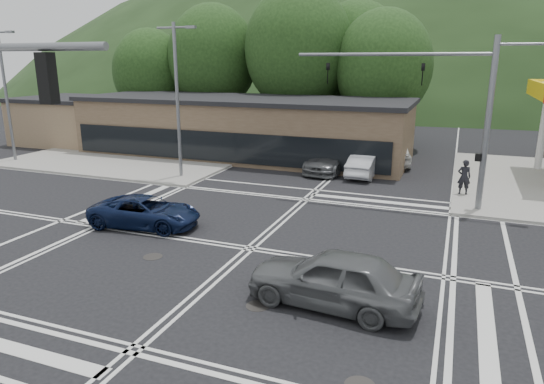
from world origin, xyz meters
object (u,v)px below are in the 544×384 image
(car_blue_west, at_px, (145,212))
(car_queue_a, at_px, (365,165))
(car_queue_b, at_px, (395,152))
(car_northbound, at_px, (331,159))
(pedestrian, at_px, (464,177))
(car_grey_center, at_px, (334,278))

(car_blue_west, relative_size, car_queue_a, 1.10)
(car_queue_b, bearing_deg, car_northbound, 35.09)
(car_queue_a, relative_size, pedestrian, 2.35)
(car_queue_b, bearing_deg, car_queue_a, 62.99)
(car_grey_center, bearing_deg, car_queue_a, -168.12)
(car_grey_center, xyz_separation_m, pedestrian, (3.47, 13.82, 0.21))
(car_northbound, relative_size, pedestrian, 2.97)
(car_grey_center, relative_size, car_northbound, 0.92)
(car_queue_a, distance_m, car_northbound, 2.40)
(car_queue_a, height_order, pedestrian, pedestrian)
(car_northbound, bearing_deg, car_blue_west, -104.63)
(car_northbound, distance_m, pedestrian, 8.69)
(car_grey_center, distance_m, car_queue_b, 20.84)
(car_grey_center, height_order, pedestrian, pedestrian)
(car_queue_a, bearing_deg, car_grey_center, 100.29)
(car_queue_a, height_order, car_northbound, car_northbound)
(car_grey_center, distance_m, car_queue_a, 16.78)
(car_blue_west, distance_m, car_queue_a, 14.58)
(car_northbound, bearing_deg, car_queue_a, -9.03)
(car_blue_west, bearing_deg, car_queue_b, -32.76)
(car_blue_west, height_order, car_queue_a, car_queue_a)
(car_grey_center, bearing_deg, car_queue_b, -173.16)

